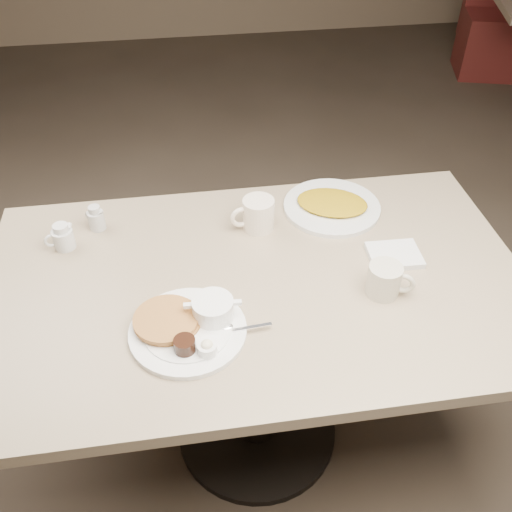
{
  "coord_description": "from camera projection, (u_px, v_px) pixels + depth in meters",
  "views": [
    {
      "loc": [
        -0.17,
        -1.13,
        1.82
      ],
      "look_at": [
        0.0,
        0.02,
        0.82
      ],
      "focal_mm": 39.85,
      "sensor_mm": 36.0,
      "label": 1
    }
  ],
  "objects": [
    {
      "name": "coffee_mug_near",
      "position": [
        385.0,
        280.0,
        1.5
      ],
      "size": [
        0.14,
        0.12,
        0.09
      ],
      "color": "beige",
      "rests_on": "diner_table"
    },
    {
      "name": "napkin",
      "position": [
        394.0,
        255.0,
        1.63
      ],
      "size": [
        0.15,
        0.12,
        0.02
      ],
      "color": "white",
      "rests_on": "diner_table"
    },
    {
      "name": "room",
      "position": [
        257.0,
        44.0,
        1.14
      ],
      "size": [
        7.04,
        8.04,
        2.84
      ],
      "color": "#4C3F33",
      "rests_on": "ground"
    },
    {
      "name": "creamer_right",
      "position": [
        96.0,
        218.0,
        1.72
      ],
      "size": [
        0.07,
        0.06,
        0.08
      ],
      "color": "silver",
      "rests_on": "diner_table"
    },
    {
      "name": "main_plate",
      "position": [
        190.0,
        324.0,
        1.41
      ],
      "size": [
        0.37,
        0.31,
        0.07
      ],
      "color": "white",
      "rests_on": "diner_table"
    },
    {
      "name": "coffee_mug_far",
      "position": [
        257.0,
        214.0,
        1.71
      ],
      "size": [
        0.14,
        0.11,
        0.1
      ],
      "color": "white",
      "rests_on": "diner_table"
    },
    {
      "name": "diner_table",
      "position": [
        257.0,
        322.0,
        1.68
      ],
      "size": [
        1.5,
        0.9,
        0.75
      ],
      "color": "tan",
      "rests_on": "ground"
    },
    {
      "name": "creamer_left",
      "position": [
        63.0,
        237.0,
        1.65
      ],
      "size": [
        0.09,
        0.07,
        0.08
      ],
      "color": "silver",
      "rests_on": "diner_table"
    },
    {
      "name": "hash_plate",
      "position": [
        332.0,
        205.0,
        1.81
      ],
      "size": [
        0.4,
        0.4,
        0.04
      ],
      "color": "silver",
      "rests_on": "diner_table"
    }
  ]
}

